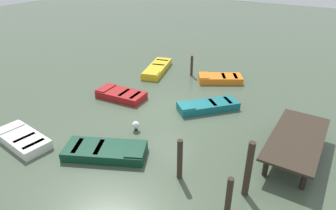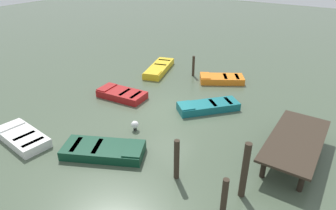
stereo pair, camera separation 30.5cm
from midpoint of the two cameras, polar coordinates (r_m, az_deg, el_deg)
name	(u,v)px [view 1 (the left image)]	position (r m, az deg, el deg)	size (l,w,h in m)	color
ground_plane	(168,111)	(15.70, -0.56, -1.14)	(80.00, 80.00, 0.00)	#475642
dock_segment	(297,139)	(12.93, 22.94, -6.13)	(4.46, 1.92, 0.95)	#33281E
rowboat_red	(121,94)	(17.24, -9.56, 2.01)	(1.56, 2.86, 0.46)	maroon
rowboat_dark_green	(106,151)	(12.64, -12.55, -8.61)	(2.69, 3.60, 0.46)	#0C3823
rowboat_teal	(208,106)	(15.86, 7.10, -0.17)	(3.15, 2.97, 0.46)	#14666B
rowboat_orange	(220,78)	(19.48, 9.51, 5.08)	(2.49, 2.99, 0.46)	orange
rowboat_white	(22,139)	(14.59, -26.76, -5.87)	(1.55, 2.86, 0.46)	silver
rowboat_yellow	(157,68)	(20.94, -2.53, 7.05)	(3.87, 2.17, 0.46)	gold
mooring_piling_center	(180,159)	(10.90, 1.47, -10.44)	(0.21, 0.21, 1.66)	#33281E
mooring_piling_far_right	(229,195)	(9.91, 10.76, -16.75)	(0.20, 0.20, 1.39)	#33281E
mooring_piling_far_left	(248,169)	(10.38, 14.39, -11.93)	(0.23, 0.23, 2.17)	#33281E
mooring_piling_mid_left	(192,66)	(20.09, 4.15, 7.54)	(0.17, 0.17, 1.38)	#33281E
marker_buoy	(136,125)	(13.99, -6.86, -3.90)	(0.36, 0.36, 0.48)	#262626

